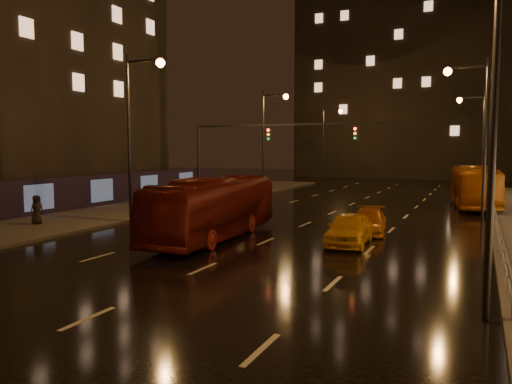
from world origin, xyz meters
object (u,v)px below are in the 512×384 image
bus_red (214,208)px  taxi_far (368,221)px  bus_curb (474,186)px  pedestrian_c (37,209)px  taxi_near (349,229)px

bus_red → taxi_far: 8.32m
bus_curb → pedestrian_c: bearing=-143.6°
taxi_far → pedestrian_c: 18.78m
bus_curb → taxi_far: bearing=-114.3°
taxi_near → taxi_far: size_ratio=1.01×
bus_red → pedestrian_c: size_ratio=6.55×
bus_red → pedestrian_c: 11.19m
taxi_far → pedestrian_c: (-17.88, -5.71, 0.35)m
bus_curb → taxi_far: size_ratio=2.60×
bus_red → taxi_near: size_ratio=2.48×
bus_curb → taxi_near: size_ratio=2.58×
taxi_near → pedestrian_c: 17.86m
taxi_far → bus_red: bearing=-151.9°
bus_curb → taxi_near: (-5.13, -18.96, -0.84)m
pedestrian_c → taxi_far: bearing=-64.8°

